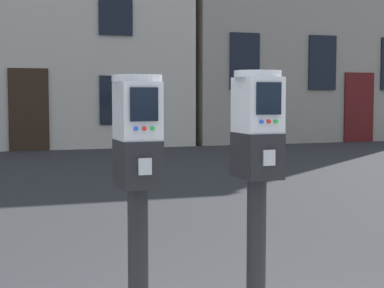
{
  "coord_description": "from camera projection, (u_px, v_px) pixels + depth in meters",
  "views": [
    {
      "loc": [
        -1.32,
        -2.77,
        1.42
      ],
      "look_at": [
        -0.4,
        -0.03,
        1.19
      ],
      "focal_mm": 58.9,
      "sensor_mm": 36.0,
      "label": 1
    }
  ],
  "objects": [
    {
      "name": "parking_meter_near_kerb",
      "position": [
        138.0,
        173.0,
        2.72
      ],
      "size": [
        0.22,
        0.25,
        1.36
      ],
      "rotation": [
        0.0,
        0.0,
        -1.56
      ],
      "color": "black",
      "rests_on": "sidewalk_slab"
    },
    {
      "name": "parking_meter_twin_adjacent",
      "position": [
        257.0,
        165.0,
        2.9
      ],
      "size": [
        0.22,
        0.25,
        1.39
      ],
      "rotation": [
        0.0,
        0.0,
        -1.56
      ],
      "color": "black",
      "rests_on": "sidewalk_slab"
    }
  ]
}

